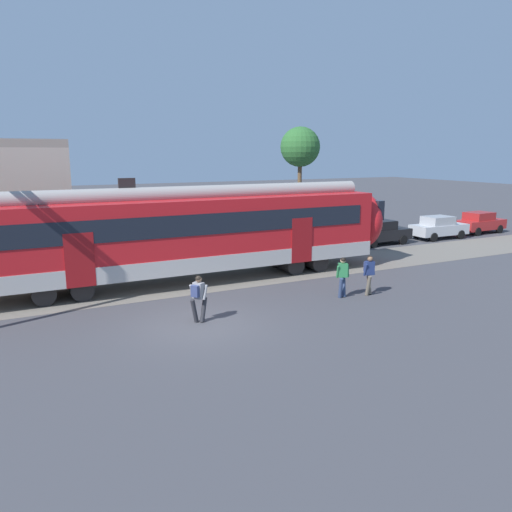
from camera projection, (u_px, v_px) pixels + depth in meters
ground_plane at (199, 325)px, 17.01m from camera, size 160.00×160.00×0.00m
pedestrian_grey at (198, 295)px, 17.05m from camera, size 0.71×0.50×1.67m
pedestrian_green at (343, 274)px, 20.03m from camera, size 0.65×0.56×1.67m
pedestrian_navy at (369, 271)px, 20.42m from camera, size 0.60×0.62×1.67m
parked_car_black at (380, 232)px, 31.86m from camera, size 4.04×1.83×1.54m
parked_car_silver at (439, 227)px, 33.97m from camera, size 4.02×1.80×1.54m
parked_car_red at (479, 222)px, 36.32m from camera, size 4.09×1.94×1.54m
street_tree_right at (300, 148)px, 37.92m from camera, size 3.02×3.02×7.72m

